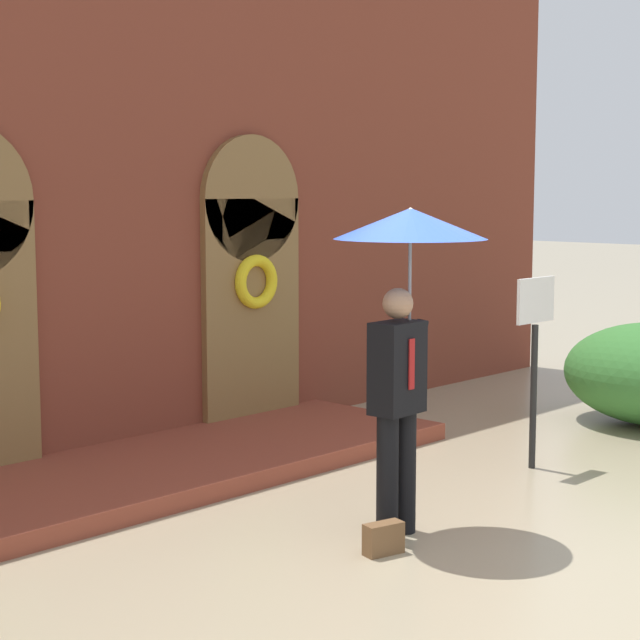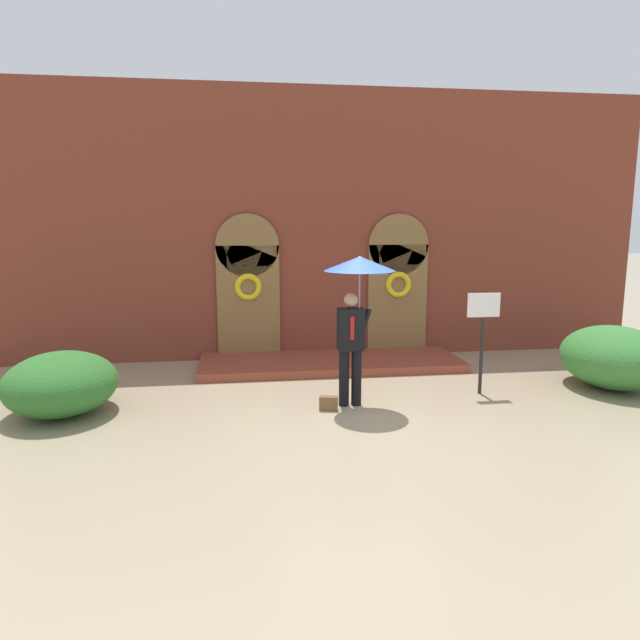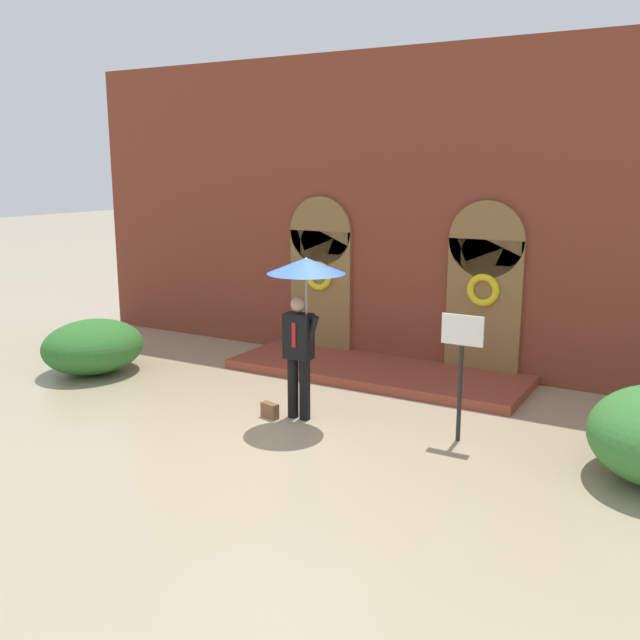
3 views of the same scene
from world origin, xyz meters
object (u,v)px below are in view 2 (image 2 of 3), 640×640
at_px(sign_post, 483,326).
at_px(shrub_left, 61,383).
at_px(handbag, 329,403).
at_px(shrub_right, 614,357).
at_px(person_with_umbrella, 357,286).

relative_size(sign_post, shrub_left, 0.93).
distance_m(handbag, shrub_right, 5.20).
xyz_separation_m(handbag, shrub_right, (5.15, 0.54, 0.43)).
distance_m(person_with_umbrella, shrub_left, 4.74).
xyz_separation_m(person_with_umbrella, shrub_right, (4.67, 0.34, -1.37)).
relative_size(handbag, shrub_left, 0.15).
bearing_deg(shrub_right, person_with_umbrella, -175.85).
bearing_deg(handbag, shrub_right, 20.35).
bearing_deg(handbag, sign_post, 25.19).
distance_m(person_with_umbrella, shrub_right, 4.88).
height_order(person_with_umbrella, shrub_left, person_with_umbrella).
distance_m(person_with_umbrella, sign_post, 2.35).
bearing_deg(handbag, shrub_left, -171.59).
xyz_separation_m(person_with_umbrella, shrub_left, (-4.51, 0.22, -1.44)).
bearing_deg(person_with_umbrella, sign_post, 8.06).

